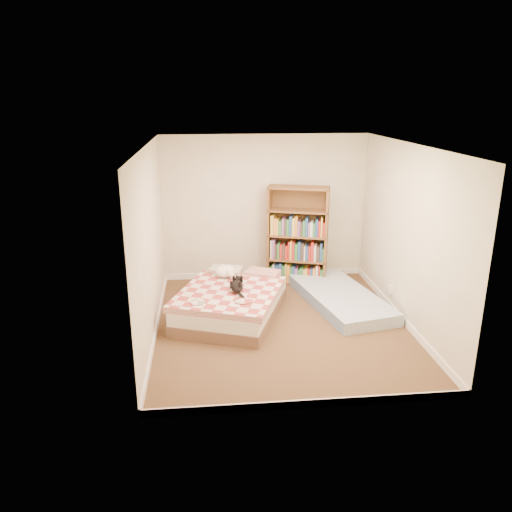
{
  "coord_description": "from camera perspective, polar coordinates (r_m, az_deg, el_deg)",
  "views": [
    {
      "loc": [
        -1.01,
        -6.37,
        3.1
      ],
      "look_at": [
        -0.33,
        0.3,
        0.94
      ],
      "focal_mm": 35.0,
      "sensor_mm": 36.0,
      "label": 1
    }
  ],
  "objects": [
    {
      "name": "black_cat",
      "position": [
        7.17,
        -2.21,
        -3.35
      ],
      "size": [
        0.27,
        0.67,
        0.15
      ],
      "rotation": [
        0.0,
        0.0,
        -0.2
      ],
      "color": "black",
      "rests_on": "bed"
    },
    {
      "name": "white_dog",
      "position": [
        7.68,
        -3.46,
        -1.75
      ],
      "size": [
        0.41,
        0.43,
        0.17
      ],
      "rotation": [
        0.0,
        0.0,
        -0.35
      ],
      "color": "white",
      "rests_on": "bed"
    },
    {
      "name": "room",
      "position": [
        6.73,
        3.05,
        1.39
      ],
      "size": [
        3.51,
        4.01,
        2.51
      ],
      "color": "#4A371F",
      "rests_on": "ground"
    },
    {
      "name": "floor_mattress",
      "position": [
        7.91,
        9.6,
        -4.74
      ],
      "size": [
        1.34,
        2.22,
        0.19
      ],
      "primitive_type": "cube",
      "rotation": [
        0.0,
        0.0,
        0.21
      ],
      "color": "#698AB0",
      "rests_on": "room"
    },
    {
      "name": "bookshelf",
      "position": [
        8.56,
        4.68,
        0.82
      ],
      "size": [
        1.1,
        0.62,
        1.68
      ],
      "rotation": [
        0.0,
        0.0,
        -0.3
      ],
      "color": "#543D1C",
      "rests_on": "room"
    },
    {
      "name": "bed",
      "position": [
        7.37,
        -2.82,
        -5.13
      ],
      "size": [
        1.84,
        2.17,
        0.49
      ],
      "rotation": [
        0.0,
        0.0,
        -0.35
      ],
      "color": "brown",
      "rests_on": "room"
    }
  ]
}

